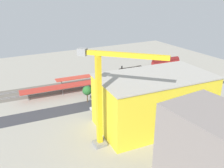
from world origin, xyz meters
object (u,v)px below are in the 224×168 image
(street_tree_0, at_px, (122,85))
(street_tree_3, at_px, (176,72))
(locomotive, at_px, (132,70))
(tower_crane, at_px, (105,93))
(traffic_light, at_px, (107,89))
(construction_building, at_px, (154,101))
(platform_canopy_far, at_px, (109,73))
(platform_canopy_near, at_px, (94,82))
(box_truck_0, at_px, (118,105))
(passenger_coach, at_px, (166,62))
(street_tree_4, at_px, (143,79))
(parked_car_4, at_px, (95,108))
(parked_car_1, at_px, (141,97))
(street_tree_2, at_px, (103,86))
(parked_car_0, at_px, (154,94))
(street_tree_5, at_px, (110,86))
(parked_car_2, at_px, (128,100))
(street_tree_1, at_px, (87,91))
(parked_car_3, at_px, (112,104))

(street_tree_0, xyz_separation_m, street_tree_3, (-32.36, -0.74, 0.80))
(locomotive, bearing_deg, tower_crane, 50.97)
(tower_crane, distance_m, traffic_light, 38.60)
(construction_building, relative_size, traffic_light, 5.86)
(platform_canopy_far, relative_size, locomotive, 3.54)
(platform_canopy_near, distance_m, platform_canopy_far, 14.79)
(locomotive, height_order, box_truck_0, locomotive)
(passenger_coach, distance_m, street_tree_4, 40.94)
(street_tree_0, bearing_deg, parked_car_4, 25.81)
(parked_car_1, distance_m, parked_car_4, 22.51)
(locomotive, distance_m, parked_car_4, 48.72)
(parked_car_4, xyz_separation_m, tower_crane, (7.36, 23.87, 17.25))
(street_tree_0, distance_m, street_tree_2, 9.47)
(platform_canopy_far, xyz_separation_m, traffic_light, (11.10, 19.08, 0.12))
(passenger_coach, xyz_separation_m, street_tree_3, (11.92, 22.04, 2.23))
(box_truck_0, xyz_separation_m, street_tree_3, (-41.47, -12.82, 3.88))
(locomotive, distance_m, parked_car_0, 31.81)
(parked_car_4, bearing_deg, platform_canopy_far, -127.23)
(tower_crane, bearing_deg, street_tree_5, -119.85)
(tower_crane, bearing_deg, street_tree_0, -127.60)
(parked_car_2, distance_m, construction_building, 21.34)
(street_tree_4, bearing_deg, traffic_light, -0.47)
(box_truck_0, xyz_separation_m, street_tree_1, (8.35, -11.88, 3.63))
(parked_car_0, relative_size, tower_crane, 0.15)
(platform_canopy_far, relative_size, parked_car_4, 13.19)
(box_truck_0, relative_size, street_tree_1, 1.41)
(construction_building, height_order, street_tree_4, construction_building)
(parked_car_0, height_order, parked_car_4, parked_car_0)
(box_truck_0, height_order, street_tree_0, street_tree_0)
(street_tree_0, distance_m, street_tree_1, 17.47)
(street_tree_1, bearing_deg, street_tree_0, -179.34)
(platform_canopy_near, bearing_deg, parked_car_2, 110.71)
(tower_crane, bearing_deg, box_truck_0, -127.95)
(parked_car_2, distance_m, street_tree_4, 15.91)
(street_tree_0, xyz_separation_m, traffic_light, (8.05, 0.44, -0.31))
(construction_building, bearing_deg, street_tree_0, -93.70)
(parked_car_2, height_order, box_truck_0, box_truck_0)
(street_tree_2, height_order, street_tree_5, street_tree_2)
(street_tree_3, distance_m, traffic_light, 40.44)
(platform_canopy_far, bearing_deg, box_truck_0, 68.40)
(parked_car_3, height_order, box_truck_0, box_truck_0)
(traffic_light, bearing_deg, construction_building, 98.86)
(parked_car_4, relative_size, street_tree_3, 0.54)
(platform_canopy_far, distance_m, street_tree_4, 20.76)
(parked_car_4, bearing_deg, box_truck_0, 157.00)
(parked_car_1, xyz_separation_m, street_tree_3, (-27.42, -8.91, 4.75))
(parked_car_0, distance_m, parked_car_4, 29.82)
(parked_car_0, bearing_deg, platform_canopy_far, -71.03)
(platform_canopy_far, relative_size, parked_car_2, 12.39)
(parked_car_1, xyz_separation_m, street_tree_2, (14.38, -8.73, 4.59))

